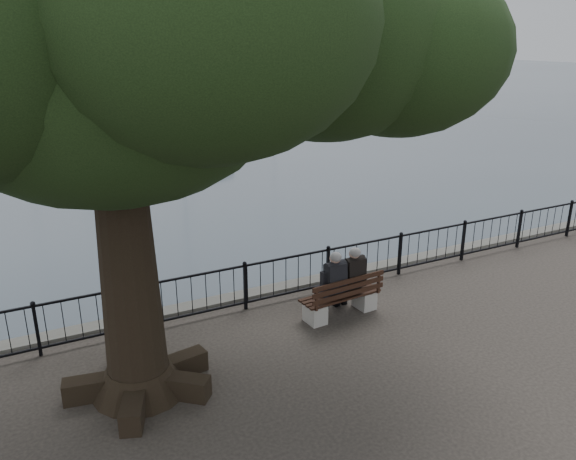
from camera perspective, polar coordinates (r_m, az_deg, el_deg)
harbor at (r=12.97m, az=-1.02°, el=-8.15°), size 260.00×260.00×1.20m
railing at (r=12.11m, az=0.00°, el=-4.66°), size 22.06×0.06×1.00m
bench at (r=11.58m, az=5.48°, el=-7.22°), size 1.77×0.64×0.91m
person_left at (r=11.39m, az=4.36°, el=-5.72°), size 0.44×0.74×1.45m
person_right at (r=11.65m, az=6.28°, el=-5.20°), size 0.44×0.74×1.45m
tree at (r=8.41m, az=-12.67°, el=19.84°), size 10.44×7.29×8.52m
lion_monument at (r=57.88m, az=-20.65°, el=13.78°), size 6.11×6.11×8.98m
sailboat_b at (r=34.12m, az=-19.03°, el=7.74°), size 1.90×4.77×10.20m
sailboat_c at (r=30.30m, az=-10.86°, el=7.15°), size 4.08×6.31×12.44m
sailboat_d at (r=40.70m, az=-1.60°, el=10.42°), size 2.76×5.42×9.81m
sailboat_f at (r=41.57m, az=-15.13°, el=9.98°), size 4.12×6.26×11.43m
sailboat_g at (r=45.69m, az=-10.23°, el=11.07°), size 3.08×4.73×8.65m
sailboat_h at (r=48.08m, az=-25.42°, el=10.08°), size 3.07×6.41×14.65m
far_shore at (r=92.08m, az=-8.06°, el=17.40°), size 30.00×8.60×9.18m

